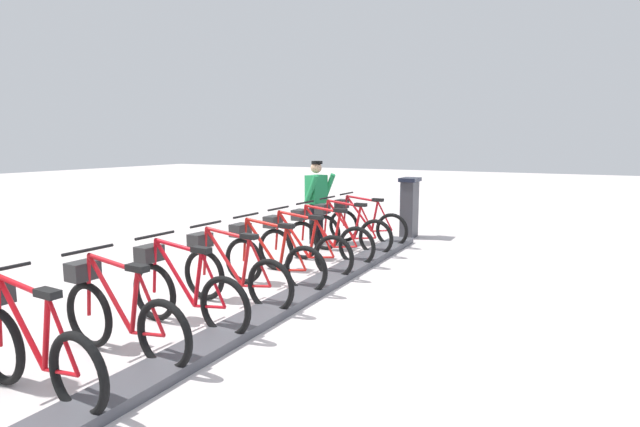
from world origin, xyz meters
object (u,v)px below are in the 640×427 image
(bike_docked_6, at_px, (183,290))
(bike_docked_0, at_px, (364,223))
(bike_docked_8, at_px, (30,347))
(worker_near_rack, at_px, (317,199))
(bike_docked_7, at_px, (119,314))
(bike_docked_4, at_px, (269,258))
(bike_docked_1, at_px, (346,230))
(payment_kiosk, at_px, (409,207))
(bike_docked_3, at_px, (300,247))
(bike_docked_2, at_px, (325,237))
(bike_docked_5, at_px, (231,272))

(bike_docked_6, bearing_deg, bike_docked_0, -90.00)
(bike_docked_8, xyz_separation_m, worker_near_rack, (0.85, -6.44, 0.48))
(bike_docked_0, bearing_deg, bike_docked_7, 90.00)
(bike_docked_0, distance_m, bike_docked_8, 6.84)
(bike_docked_4, height_order, bike_docked_6, same)
(bike_docked_0, xyz_separation_m, worker_near_rack, (0.85, 0.40, 0.48))
(bike_docked_4, height_order, worker_near_rack, worker_near_rack)
(bike_docked_1, bearing_deg, payment_kiosk, -106.04)
(bike_docked_4, bearing_deg, bike_docked_6, 90.00)
(bike_docked_3, bearing_deg, bike_docked_2, -90.00)
(bike_docked_1, height_order, bike_docked_3, same)
(payment_kiosk, bearing_deg, bike_docked_6, 84.79)
(bike_docked_6, xyz_separation_m, bike_docked_7, (0.00, 0.86, 0.00))
(bike_docked_1, bearing_deg, bike_docked_3, 90.00)
(bike_docked_1, distance_m, bike_docked_6, 4.28)
(bike_docked_1, xyz_separation_m, bike_docked_2, (0.00, 0.86, 0.00))
(bike_docked_0, bearing_deg, bike_docked_1, 90.00)
(bike_docked_2, height_order, bike_docked_4, same)
(bike_docked_6, xyz_separation_m, bike_docked_8, (0.00, 1.71, 0.00))
(bike_docked_0, xyz_separation_m, bike_docked_7, (0.00, 5.99, 0.00))
(bike_docked_0, height_order, bike_docked_1, same)
(payment_kiosk, relative_size, bike_docked_7, 0.74)
(payment_kiosk, xyz_separation_m, bike_docked_7, (0.57, 7.12, -0.24))
(bike_docked_1, bearing_deg, bike_docked_0, -90.00)
(payment_kiosk, distance_m, bike_docked_7, 7.15)
(worker_near_rack, bearing_deg, bike_docked_3, 111.49)
(bike_docked_2, relative_size, bike_docked_4, 1.00)
(bike_docked_7, bearing_deg, bike_docked_0, -90.00)
(bike_docked_5, height_order, bike_docked_8, same)
(bike_docked_1, xyz_separation_m, bike_docked_8, (0.00, 5.99, 0.00))
(payment_kiosk, distance_m, bike_docked_1, 2.08)
(bike_docked_4, relative_size, bike_docked_6, 1.00)
(payment_kiosk, distance_m, bike_docked_3, 3.75)
(bike_docked_0, bearing_deg, bike_docked_4, 90.00)
(payment_kiosk, distance_m, bike_docked_5, 5.45)
(bike_docked_2, relative_size, bike_docked_3, 1.00)
(bike_docked_4, bearing_deg, bike_docked_8, 90.00)
(bike_docked_2, xyz_separation_m, worker_near_rack, (0.85, -1.31, 0.48))
(payment_kiosk, bearing_deg, bike_docked_7, 85.41)
(bike_docked_7, xyz_separation_m, worker_near_rack, (0.85, -5.58, 0.48))
(bike_docked_0, xyz_separation_m, bike_docked_3, (0.00, 2.57, 0.00))
(bike_docked_4, xyz_separation_m, bike_docked_8, (0.00, 3.42, 0.00))
(bike_docked_7, height_order, bike_docked_8, same)
(bike_docked_2, bearing_deg, payment_kiosk, -101.37)
(bike_docked_6, bearing_deg, bike_docked_4, -90.00)
(bike_docked_2, relative_size, bike_docked_5, 1.00)
(bike_docked_2, xyz_separation_m, bike_docked_7, (0.00, 4.28, 0.00))
(bike_docked_2, distance_m, bike_docked_5, 2.57)
(payment_kiosk, relative_size, bike_docked_6, 0.74)
(bike_docked_1, distance_m, bike_docked_5, 3.42)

